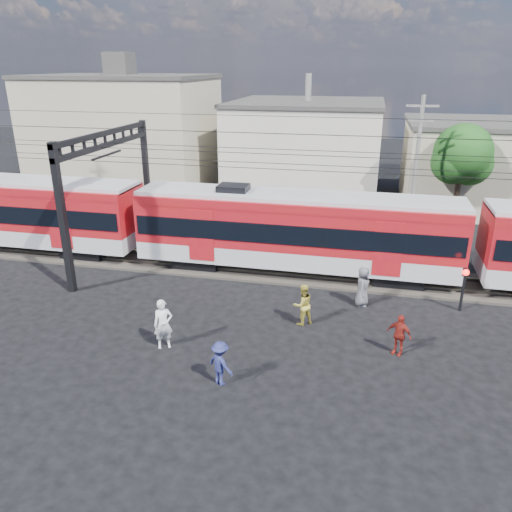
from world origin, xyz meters
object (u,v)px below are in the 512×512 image
at_px(pedestrian_a, 163,324).
at_px(pedestrian_c, 220,363).
at_px(crossing_signal, 464,281).
at_px(commuter_train, 300,229).

distance_m(pedestrian_a, pedestrian_c, 3.30).
height_order(pedestrian_c, crossing_signal, crossing_signal).
distance_m(commuter_train, crossing_signal, 8.00).
height_order(commuter_train, crossing_signal, commuter_train).
height_order(commuter_train, pedestrian_c, commuter_train).
xyz_separation_m(pedestrian_a, crossing_signal, (11.47, 5.68, 0.42)).
xyz_separation_m(commuter_train, crossing_signal, (7.51, -2.57, -1.01)).
bearing_deg(crossing_signal, commuter_train, 161.12).
height_order(pedestrian_a, pedestrian_c, pedestrian_a).
distance_m(commuter_train, pedestrian_c, 10.23).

